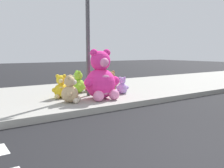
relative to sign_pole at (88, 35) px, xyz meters
The scene contains 9 objects.
sidewalk 2.19m from the sign_pole, 141.29° to the left, with size 28.00×4.40×0.15m, color #9E9B93.
sign_pole is the anchor object (origin of this frame).
plush_pink_large 1.32m from the sign_pole, 84.81° to the right, with size 1.00×0.90×1.30m.
plush_tan 1.74m from the sign_pole, 144.78° to the right, with size 0.49×0.48×0.68m.
plush_yellow 1.64m from the sign_pole, behind, with size 0.46×0.46×0.64m.
plush_lavender 1.81m from the sign_pole, 15.29° to the right, with size 0.36×0.37×0.51m.
plush_red 1.72m from the sign_pole, 54.50° to the left, with size 0.44×0.45×0.62m.
plush_lime 1.55m from the sign_pole, 93.49° to the left, with size 0.46×0.52×0.68m.
plush_brown 1.73m from the sign_pole, 15.98° to the left, with size 0.50×0.44×0.65m.
Camera 1 is at (-2.30, -1.58, 1.38)m, focal length 39.17 mm.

